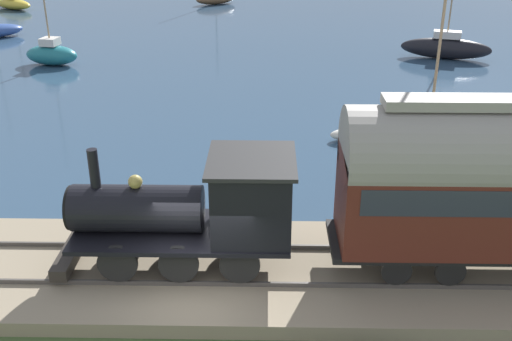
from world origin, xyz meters
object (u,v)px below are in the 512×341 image
(sailboat_yellow, at_px, (12,3))
(sailboat_black, at_px, (446,47))
(sailboat_teal, at_px, (52,54))
(rowboat_off_pier, at_px, (353,135))
(steam_locomotive, at_px, (202,206))
(sailboat_green, at_px, (425,157))

(sailboat_yellow, distance_m, sailboat_black, 39.05)
(sailboat_yellow, distance_m, sailboat_teal, 22.51)
(rowboat_off_pier, bearing_deg, sailboat_teal, 49.35)
(sailboat_teal, bearing_deg, steam_locomotive, -142.63)
(sailboat_yellow, height_order, rowboat_off_pier, sailboat_yellow)
(steam_locomotive, bearing_deg, rowboat_off_pier, -27.43)
(sailboat_green, bearing_deg, rowboat_off_pier, 36.87)
(steam_locomotive, relative_size, sailboat_black, 1.06)
(sailboat_green, xyz_separation_m, sailboat_teal, (15.88, 18.82, -0.16))
(sailboat_black, distance_m, sailboat_green, 18.75)
(sailboat_teal, relative_size, rowboat_off_pier, 3.47)
(sailboat_black, xyz_separation_m, sailboat_teal, (-2.03, 24.35, -0.03))
(rowboat_off_pier, bearing_deg, sailboat_green, -154.92)
(sailboat_green, xyz_separation_m, rowboat_off_pier, (3.66, 2.08, -0.57))
(steam_locomotive, xyz_separation_m, sailboat_black, (24.36, -12.85, -1.46))
(steam_locomotive, relative_size, rowboat_off_pier, 3.04)
(sailboat_green, height_order, sailboat_teal, sailboat_green)
(steam_locomotive, xyz_separation_m, rowboat_off_pier, (10.10, -5.24, -1.91))
(sailboat_black, bearing_deg, sailboat_green, 178.77)
(steam_locomotive, height_order, sailboat_yellow, sailboat_yellow)
(sailboat_black, relative_size, rowboat_off_pier, 2.88)
(sailboat_yellow, bearing_deg, rowboat_off_pier, -107.30)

